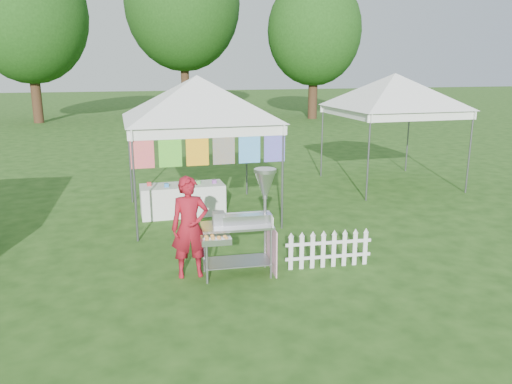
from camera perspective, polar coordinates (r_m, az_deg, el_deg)
name	(u,v)px	position (r m, az deg, el deg)	size (l,w,h in m)	color
ground	(237,277)	(7.89, -2.16, -9.64)	(120.00, 120.00, 0.00)	#1F4213
canopy_main	(197,76)	(10.65, -6.78, 13.05)	(4.24, 4.24, 3.45)	#59595E
canopy_right	(395,73)	(13.98, 15.65, 12.92)	(4.24, 4.24, 3.45)	#59595E
tree_left	(28,16)	(31.44, -24.63, 17.85)	(6.40, 6.40, 9.53)	#322312
tree_mid	(183,4)	(35.55, -8.40, 20.48)	(7.60, 7.60, 11.52)	#322312
tree_right	(315,31)	(31.33, 6.71, 17.80)	(5.60, 5.60, 8.42)	#322312
donut_cart	(248,214)	(7.63, -0.90, -2.57)	(1.25, 0.78, 1.67)	gray
vendor	(190,227)	(7.71, -7.57, -4.03)	(0.58, 0.38, 1.58)	maroon
picket_fence	(328,250)	(8.21, 8.28, -6.62)	(1.44, 0.15, 0.56)	white
display_table	(183,200)	(11.05, -8.37, -0.87)	(1.80, 0.70, 0.68)	white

